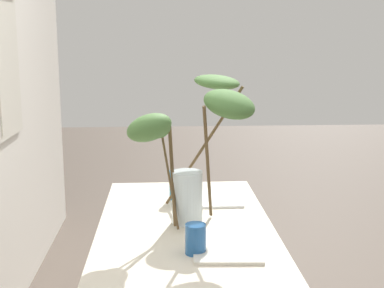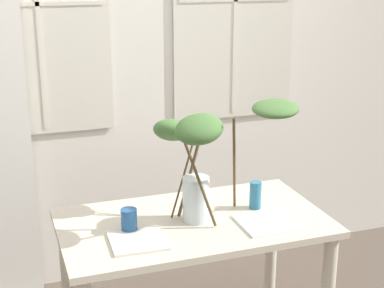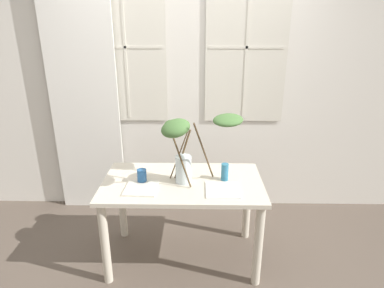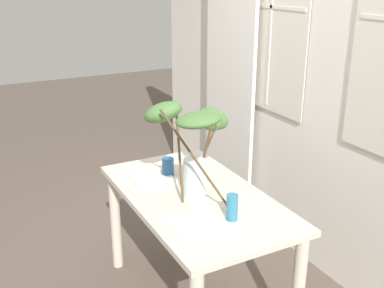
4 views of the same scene
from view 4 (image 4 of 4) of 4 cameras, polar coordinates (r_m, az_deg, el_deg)
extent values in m
cube|color=silver|center=(3.11, 17.07, 8.29)|extent=(4.58, 0.12, 2.75)
cube|color=silver|center=(3.46, 9.79, 16.18)|extent=(0.73, 0.01, 1.42)
cube|color=silver|center=(3.46, 9.73, 16.18)|extent=(0.80, 0.01, 1.49)
cube|color=silver|center=(3.46, 9.68, 16.18)|extent=(0.02, 0.01, 1.42)
cube|color=silver|center=(3.46, 9.68, 16.18)|extent=(0.73, 0.01, 0.02)
cube|color=white|center=(3.85, 4.65, 9.99)|extent=(0.70, 0.03, 2.58)
cube|color=beige|center=(2.74, 0.42, -6.50)|extent=(1.31, 0.74, 0.03)
cylinder|color=beige|center=(3.30, -9.31, -9.24)|extent=(0.07, 0.07, 0.72)
cylinder|color=beige|center=(3.51, 0.29, -7.06)|extent=(0.07, 0.07, 0.72)
cylinder|color=silver|center=(2.68, 0.33, -4.15)|extent=(0.13, 0.13, 0.22)
cylinder|color=silver|center=(2.71, 0.33, -5.53)|extent=(0.12, 0.12, 0.07)
cylinder|color=brown|center=(2.70, 1.44, -1.52)|extent=(0.17, 0.08, 0.42)
ellipsoid|color=#477038|center=(2.69, 2.57, 3.11)|extent=(0.26, 0.26, 0.19)
cylinder|color=brown|center=(2.60, -1.53, -1.31)|extent=(0.18, 0.06, 0.51)
ellipsoid|color=#477038|center=(2.51, -3.55, 3.91)|extent=(0.28, 0.28, 0.18)
cylinder|color=brown|center=(2.67, 1.43, -1.77)|extent=(0.14, 0.04, 0.42)
ellipsoid|color=#477038|center=(2.64, 2.56, 2.70)|extent=(0.15, 0.15, 0.14)
cylinder|color=brown|center=(2.44, 0.52, -2.07)|extent=(0.17, 0.34, 0.57)
ellipsoid|color=#477038|center=(2.17, 0.77, 2.97)|extent=(0.29, 0.29, 0.09)
cylinder|color=#235693|center=(2.97, -2.95, -2.80)|extent=(0.08, 0.08, 0.11)
cylinder|color=teal|center=(2.45, 4.92, -7.70)|extent=(0.06, 0.06, 0.14)
cube|color=silver|center=(2.94, -4.92, -4.17)|extent=(0.26, 0.26, 0.01)
cube|color=white|center=(2.42, 0.71, -9.77)|extent=(0.26, 0.26, 0.01)
camera|label=1|loc=(4.52, -11.85, 14.30)|focal=49.93mm
camera|label=2|loc=(3.30, -52.84, 12.34)|focal=54.54mm
camera|label=3|loc=(2.41, -61.24, 10.54)|focal=30.96mm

